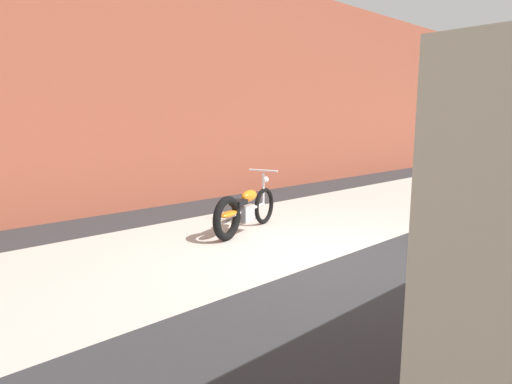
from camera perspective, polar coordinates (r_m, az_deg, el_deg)
ground_plane at (r=6.22m, az=9.96°, el=-8.76°), size 80.00×80.00×0.00m
sidewalk_slab at (r=7.36m, az=-1.00°, el=-5.71°), size 36.00×3.50×0.01m
brick_building_wall at (r=9.97m, az=-14.82°, el=13.75°), size 36.00×0.50×5.44m
motorcycle_orange at (r=7.40m, az=-1.81°, el=-2.47°), size 1.93×0.86×1.03m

